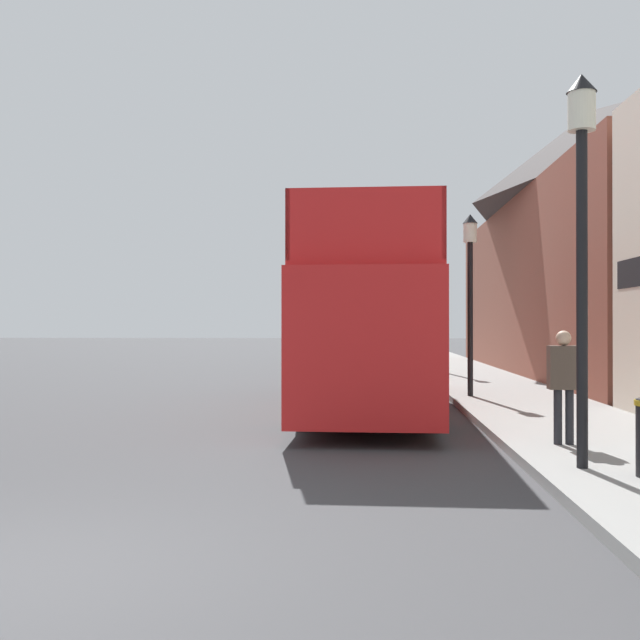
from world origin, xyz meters
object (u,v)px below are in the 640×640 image
tour_bus (371,328)px  parked_car_ahead_of_bus (391,360)px  pedestrian_third (564,376)px  lamp_post_second (470,269)px  lamp_post_nearest (582,195)px  lamp_post_third (441,272)px

tour_bus → parked_car_ahead_of_bus: (0.70, 8.58, -1.08)m
parked_car_ahead_of_bus → pedestrian_third: 14.04m
parked_car_ahead_of_bus → pedestrian_third: pedestrian_third is taller
lamp_post_second → tour_bus: bearing=-142.5°
pedestrian_third → parked_car_ahead_of_bus: bearing=98.0°
lamp_post_nearest → pedestrian_third: bearing=82.4°
lamp_post_second → lamp_post_third: size_ratio=0.82×
lamp_post_second → lamp_post_nearest: bearing=-89.4°
pedestrian_third → lamp_post_third: bearing=90.5°
lamp_post_nearest → lamp_post_second: size_ratio=1.08×
lamp_post_third → lamp_post_nearest: bearing=-90.3°
lamp_post_second → lamp_post_third: bearing=88.8°
tour_bus → lamp_post_third: bearing=78.0°
parked_car_ahead_of_bus → lamp_post_second: lamp_post_second is taller
parked_car_ahead_of_bus → pedestrian_third: bearing=-83.0°
tour_bus → lamp_post_second: bearing=38.9°
pedestrian_third → lamp_post_second: bearing=92.6°
lamp_post_nearest → lamp_post_third: 17.67m
tour_bus → lamp_post_second: lamp_post_second is taller
tour_bus → lamp_post_third: lamp_post_third is taller
lamp_post_nearest → lamp_post_third: (0.09, 17.67, 0.34)m
lamp_post_nearest → lamp_post_third: bearing=89.7°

